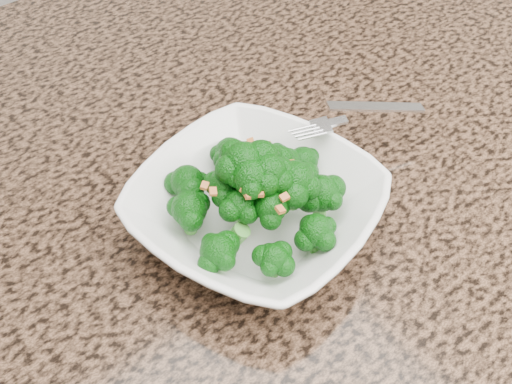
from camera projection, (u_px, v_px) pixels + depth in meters
cabinet at (303, 372)px, 1.02m from camera, size 1.55×0.95×0.87m
granite_counter at (325, 172)px, 0.70m from camera, size 1.64×1.04×0.03m
bowl at (256, 209)px, 0.60m from camera, size 0.27×0.27×0.05m
broccoli_pile at (256, 164)px, 0.56m from camera, size 0.19×0.19×0.06m
garlic_topping at (256, 134)px, 0.53m from camera, size 0.12×0.12×0.01m
fork at (339, 120)px, 0.64m from camera, size 0.18×0.10×0.01m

